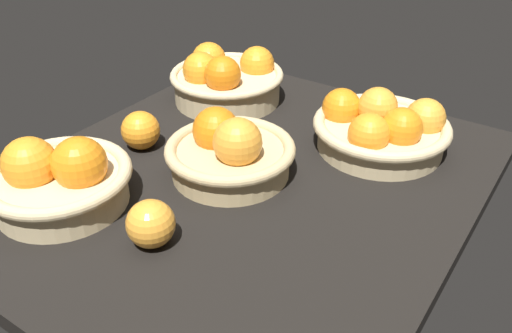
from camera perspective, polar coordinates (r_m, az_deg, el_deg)
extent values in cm
cube|color=black|center=(92.64, -1.18, -1.79)|extent=(84.00, 72.00, 3.00)
cylinder|color=#D3BC8C|center=(89.19, -19.89, -2.28)|extent=(20.30, 20.30, 5.26)
torus|color=#D3BC8C|center=(87.81, -20.20, -0.86)|extent=(22.44, 22.44, 2.14)
sphere|color=orange|center=(85.22, -18.16, 0.28)|extent=(8.40, 8.40, 8.40)
sphere|color=orange|center=(88.09, -22.82, 0.24)|extent=(8.40, 8.40, 8.40)
cylinder|color=tan|center=(91.38, -2.72, 0.57)|extent=(19.98, 19.98, 4.82)
torus|color=tan|center=(90.14, -2.76, 1.88)|extent=(22.04, 22.04, 2.06)
sphere|color=orange|center=(91.98, -4.25, 3.85)|extent=(8.10, 8.10, 8.10)
sphere|color=#F49E33|center=(86.55, -1.96, 2.58)|extent=(8.10, 8.10, 8.10)
cylinder|color=#D3BC8C|center=(101.31, 12.99, 3.08)|extent=(22.69, 22.69, 4.70)
torus|color=#D3BC8C|center=(100.22, 13.15, 4.25)|extent=(24.84, 24.84, 2.14)
sphere|color=#F49E33|center=(101.60, 17.47, 4.89)|extent=(7.26, 7.26, 7.26)
sphere|color=#F49E33|center=(100.69, 12.75, 6.17)|extent=(7.26, 7.26, 7.26)
sphere|color=orange|center=(94.11, 11.86, 3.39)|extent=(7.26, 7.26, 7.26)
sphere|color=orange|center=(96.35, 15.16, 3.94)|extent=(7.26, 7.26, 7.26)
sphere|color=orange|center=(101.76, 9.03, 6.18)|extent=(7.26, 7.26, 7.26)
cylinder|color=#D3BC8C|center=(117.22, -3.07, 8.34)|extent=(22.51, 22.51, 5.90)
torus|color=#D3BC8C|center=(116.06, -3.11, 9.67)|extent=(24.12, 24.12, 1.61)
sphere|color=orange|center=(118.33, 0.11, 10.83)|extent=(7.50, 7.50, 7.50)
sphere|color=orange|center=(120.87, -5.00, 11.23)|extent=(7.50, 7.50, 7.50)
sphere|color=orange|center=(110.36, -3.55, 9.70)|extent=(7.50, 7.50, 7.50)
sphere|color=orange|center=(113.98, -5.88, 10.14)|extent=(7.50, 7.50, 7.50)
sphere|color=#F49E33|center=(76.94, -11.08, -5.97)|extent=(6.99, 6.99, 6.99)
sphere|color=orange|center=(100.66, -12.12, 3.77)|extent=(7.09, 7.09, 7.09)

